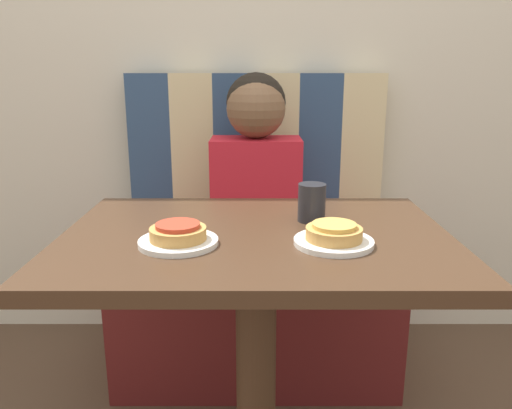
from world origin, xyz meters
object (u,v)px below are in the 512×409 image
at_px(pizza_left, 179,232).
at_px(plate_left, 179,242).
at_px(pizza_right, 335,232).
at_px(plate_right, 334,242).
at_px(drinking_cup, 312,203).
at_px(person, 256,161).

bearing_deg(pizza_left, plate_left, -26.57).
bearing_deg(pizza_right, plate_right, -153.43).
bearing_deg(plate_right, plate_left, 180.00).
bearing_deg(plate_left, pizza_right, 0.00).
bearing_deg(plate_left, plate_right, 0.00).
distance_m(pizza_right, drinking_cup, 0.18).
relative_size(plate_left, drinking_cup, 1.82).
height_order(person, pizza_left, person).
bearing_deg(pizza_right, plate_left, -180.00).
relative_size(person, pizza_right, 5.45).
relative_size(pizza_right, drinking_cup, 1.29).
relative_size(person, plate_right, 3.85).
xyz_separation_m(person, plate_right, (0.17, -0.75, -0.05)).
distance_m(person, plate_right, 0.77).
bearing_deg(plate_left, person, 77.35).
distance_m(person, plate_left, 0.77).
height_order(plate_right, pizza_right, pizza_right).
height_order(person, pizza_right, person).
height_order(person, plate_right, person).
height_order(person, drinking_cup, person).
xyz_separation_m(person, pizza_left, (-0.17, -0.75, -0.02)).
relative_size(pizza_left, drinking_cup, 1.29).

